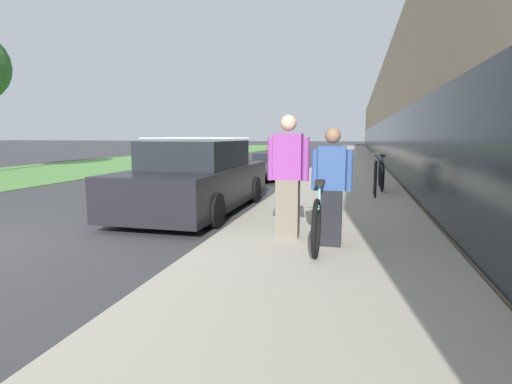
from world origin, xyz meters
TOP-DOWN VIEW (x-y plane):
  - sidewalk_slab at (5.16, 21.00)m, footprint 3.21×70.00m
  - storefront_facade at (11.80, 29.00)m, footprint 10.01×70.00m
  - lawn_strip at (-7.56, 25.00)m, footprint 7.23×70.00m
  - tandem_bicycle at (5.08, 1.63)m, footprint 0.52×2.56m
  - person_rider at (5.20, 1.30)m, footprint 0.52×0.20m
  - person_bystander at (4.59, 1.58)m, footprint 0.58×0.23m
  - bike_rack_hoop at (5.95, 5.89)m, footprint 0.05×0.60m
  - cruiser_bike_nearest at (6.17, 7.26)m, footprint 0.52×1.77m
  - parked_sedan_curbside at (2.33, 3.79)m, footprint 1.97×4.56m
  - vintage_roadster_curbside at (2.38, 9.92)m, footprint 1.84×4.36m

SIDE VIEW (x-z plane):
  - lawn_strip at x=-7.56m, z-range 0.00..0.03m
  - sidewalk_slab at x=5.16m, z-range 0.00..0.14m
  - vintage_roadster_curbside at x=2.38m, z-range -0.06..0.84m
  - tandem_bicycle at x=5.08m, z-range 0.08..0.96m
  - cruiser_bike_nearest at x=6.17m, z-range 0.06..1.00m
  - bike_rack_hoop at x=5.95m, z-range 0.23..1.08m
  - parked_sedan_curbside at x=2.33m, z-range -0.09..1.43m
  - person_rider at x=5.20m, z-range 0.14..1.66m
  - person_bystander at x=4.59m, z-range 0.14..1.84m
  - storefront_facade at x=11.80m, z-range -0.01..5.68m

